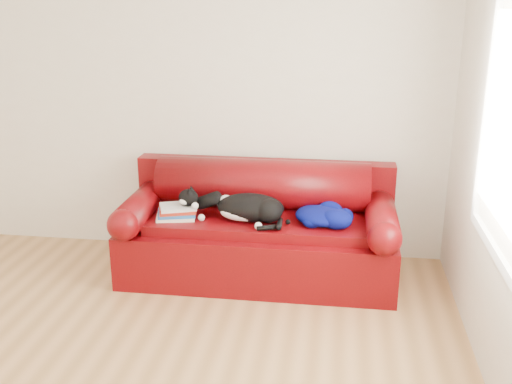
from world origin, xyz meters
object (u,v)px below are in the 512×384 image
Objects in this scene: cat at (249,208)px; blanket at (323,215)px; sofa_base at (259,247)px; book_stack at (177,212)px.

cat is 1.43× the size of blanket.
cat is (-0.06, -0.11, 0.36)m from sofa_base.
sofa_base is at bearing 86.02° from cat.
sofa_base is 6.38× the size of book_stack.
sofa_base is 0.60m from blanket.
cat reaches higher than book_stack.
book_stack is 0.68× the size of blanket.
book_stack is at bearing -155.34° from cat.
book_stack is at bearing -177.70° from blanket.
blanket reaches higher than sofa_base.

